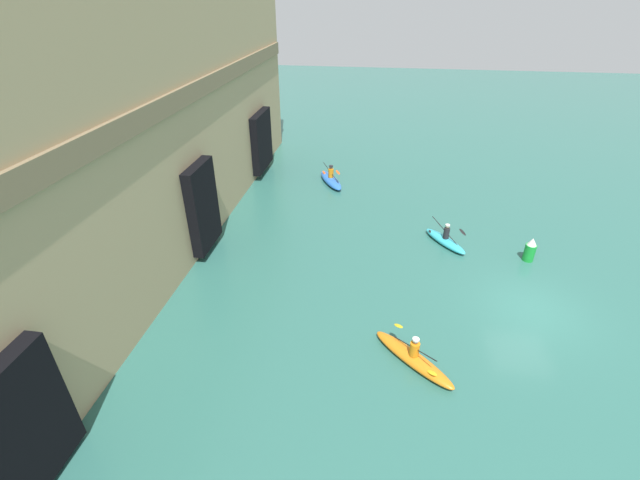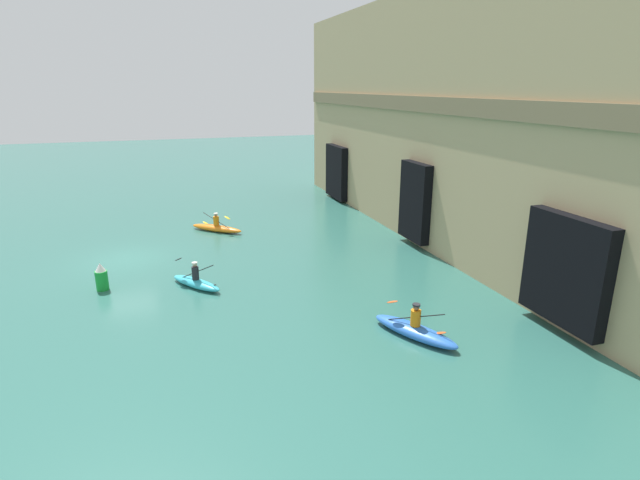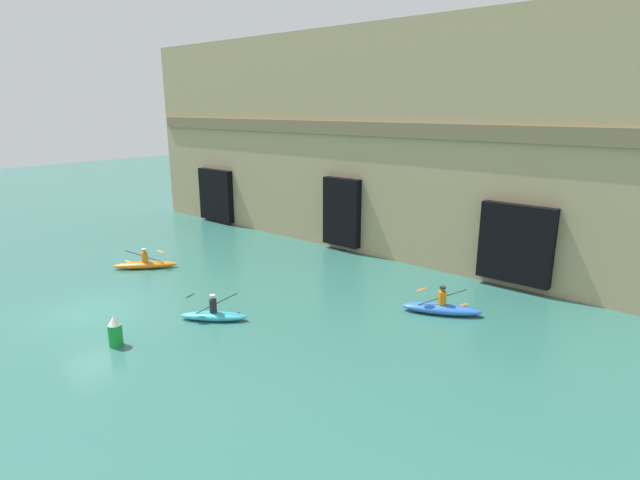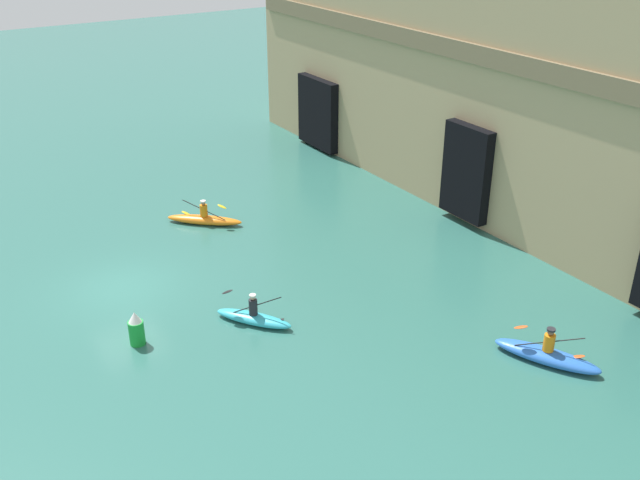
# 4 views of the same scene
# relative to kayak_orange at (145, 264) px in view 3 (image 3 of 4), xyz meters

# --- Properties ---
(ground_plane) EXTENTS (120.00, 120.00, 0.00)m
(ground_plane) POSITION_rel_kayak_orange_xyz_m (3.63, -4.92, -0.24)
(ground_plane) COLOR #2D665B
(cliff_bluff) EXTENTS (35.45, 8.29, 13.01)m
(cliff_bluff) POSITION_rel_kayak_orange_xyz_m (5.52, 13.85, 6.24)
(cliff_bluff) COLOR tan
(cliff_bluff) RESTS_ON ground
(kayak_orange) EXTENTS (2.79, 2.97, 1.12)m
(kayak_orange) POSITION_rel_kayak_orange_xyz_m (0.00, 0.00, 0.00)
(kayak_orange) COLOR orange
(kayak_orange) RESTS_ON ground
(kayak_cyan) EXTENTS (2.65, 2.18, 1.23)m
(kayak_cyan) POSITION_rel_kayak_orange_xyz_m (8.37, -1.92, -0.01)
(kayak_cyan) COLOR #33B2C6
(kayak_cyan) RESTS_ON ground
(kayak_blue) EXTENTS (3.36, 2.23, 1.24)m
(kayak_blue) POSITION_rel_kayak_orange_xyz_m (15.30, 4.82, 0.02)
(kayak_blue) COLOR blue
(kayak_blue) RESTS_ON ground
(marker_buoy) EXTENTS (0.51, 0.51, 1.20)m
(marker_buoy) POSITION_rel_kayak_orange_xyz_m (7.44, -5.70, 0.33)
(marker_buoy) COLOR green
(marker_buoy) RESTS_ON ground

